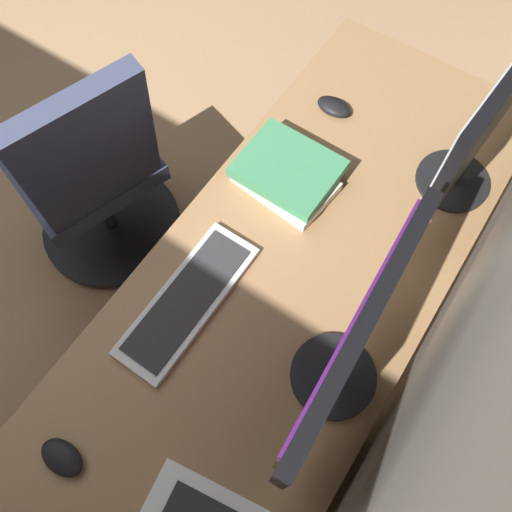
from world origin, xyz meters
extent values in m
cube|color=#936D47|center=(0.22, 1.66, 0.71)|extent=(1.93, 0.68, 0.03)
cylinder|color=silver|center=(-0.69, 1.38, 0.35)|extent=(0.05, 0.05, 0.70)
cylinder|color=silver|center=(-0.69, 1.94, 0.35)|extent=(0.05, 0.05, 0.70)
cube|color=#936D47|center=(0.42, 1.69, 0.35)|extent=(0.40, 0.50, 0.69)
cube|color=silver|center=(0.42, 1.43, 0.35)|extent=(0.37, 0.01, 0.61)
cylinder|color=black|center=(0.29, 1.87, 0.74)|extent=(0.20, 0.20, 0.01)
cylinder|color=black|center=(0.29, 1.87, 0.79)|extent=(0.04, 0.04, 0.10)
cube|color=black|center=(0.29, 1.87, 1.00)|extent=(0.55, 0.06, 0.32)
cube|color=#4C1960|center=(0.29, 1.85, 1.00)|extent=(0.50, 0.03, 0.28)
cylinder|color=black|center=(-0.36, 1.87, 0.74)|extent=(0.20, 0.20, 0.01)
cylinder|color=black|center=(-0.36, 1.87, 0.79)|extent=(0.04, 0.04, 0.10)
cube|color=black|center=(-0.36, 1.87, 1.01)|extent=(0.51, 0.06, 0.33)
cube|color=#B2BCCC|center=(-0.35, 1.85, 1.01)|extent=(0.46, 0.04, 0.29)
cube|color=silver|center=(0.33, 1.48, 0.74)|extent=(0.42, 0.14, 0.02)
cube|color=#2D2D30|center=(0.33, 1.48, 0.75)|extent=(0.38, 0.11, 0.00)
ellipsoid|color=black|center=(-0.39, 1.48, 0.75)|extent=(0.06, 0.10, 0.03)
ellipsoid|color=black|center=(0.77, 1.48, 0.75)|extent=(0.06, 0.10, 0.03)
cube|color=beige|center=(-0.09, 1.50, 0.75)|extent=(0.20, 0.27, 0.03)
cube|color=#3D8456|center=(-0.11, 1.49, 0.78)|extent=(0.22, 0.26, 0.03)
cube|color=#383D56|center=(0.07, 0.79, 0.46)|extent=(0.55, 0.53, 0.07)
cube|color=#383D56|center=(0.14, 0.99, 0.74)|extent=(0.42, 0.24, 0.50)
cylinder|color=black|center=(0.07, 0.79, 0.24)|extent=(0.05, 0.05, 0.37)
cylinder|color=black|center=(0.07, 0.79, 0.04)|extent=(0.56, 0.56, 0.03)
camera|label=1|loc=(0.61, 1.87, 1.95)|focal=36.85mm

